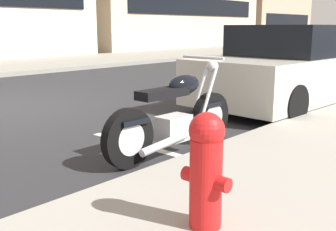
% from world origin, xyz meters
% --- Properties ---
extents(ground_plane, '(260.00, 260.00, 0.00)m').
position_xyz_m(ground_plane, '(0.00, 0.00, 0.00)').
color(ground_plane, '#28282B').
extents(sidewalk_far_curb, '(120.00, 5.00, 0.14)m').
position_xyz_m(sidewalk_far_curb, '(12.00, 7.00, 0.07)').
color(sidewalk_far_curb, gray).
rests_on(sidewalk_far_curb, ground).
extents(parking_stall_stripe, '(0.12, 2.20, 0.01)m').
position_xyz_m(parking_stall_stripe, '(0.00, -3.90, 0.00)').
color(parking_stall_stripe, silver).
rests_on(parking_stall_stripe, ground).
extents(parked_motorcycle, '(2.07, 0.62, 1.12)m').
position_xyz_m(parked_motorcycle, '(0.06, -4.21, 0.43)').
color(parked_motorcycle, black).
rests_on(parked_motorcycle, ground).
extents(parked_car_second_in_row, '(4.27, 2.12, 1.50)m').
position_xyz_m(parked_car_second_in_row, '(3.84, -3.79, 0.70)').
color(parked_car_second_in_row, beige).
rests_on(parked_car_second_in_row, ground).
extents(fire_hydrant, '(0.24, 0.36, 0.79)m').
position_xyz_m(fire_hydrant, '(-1.40, -5.74, 0.56)').
color(fire_hydrant, red).
rests_on(fire_hydrant, sidewalk_near_curb).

